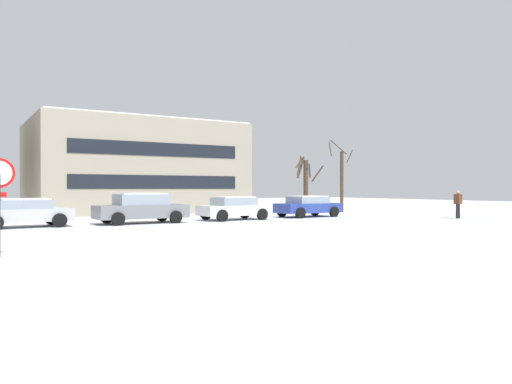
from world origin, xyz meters
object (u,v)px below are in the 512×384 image
pedestrian_crossing (458,202)px  parked_car_gray (141,208)px  parked_car_silver (25,212)px  parked_car_blue (308,206)px  parked_car_white (234,208)px

pedestrian_crossing → parked_car_gray: bearing=161.3°
parked_car_silver → parked_car_gray: 5.31m
parked_car_silver → parked_car_gray: bearing=-3.1°
parked_car_blue → parked_car_silver: bearing=179.2°
parked_car_gray → pedestrian_crossing: bearing=-18.7°
parked_car_blue → pedestrian_crossing: 8.80m
parked_car_silver → parked_car_blue: bearing=-0.8°
parked_car_white → parked_car_blue: bearing=1.4°
parked_car_silver → parked_car_white: bearing=-2.0°
parked_car_silver → pedestrian_crossing: pedestrian_crossing is taller
parked_car_white → parked_car_silver: bearing=178.0°
parked_car_silver → parked_car_blue: size_ratio=0.97×
parked_car_white → parked_car_gray: bearing=179.2°
parked_car_gray → pedestrian_crossing: (17.17, -5.80, 0.18)m
parked_car_silver → pedestrian_crossing: (22.48, -6.08, 0.28)m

